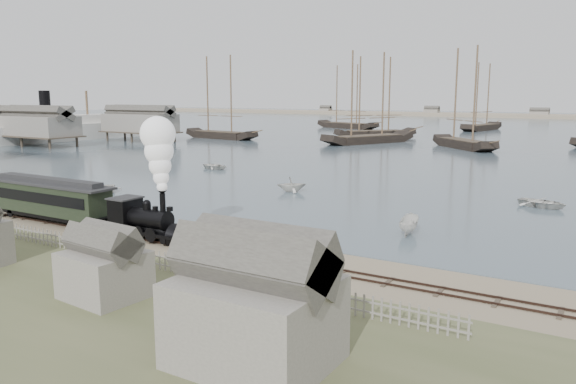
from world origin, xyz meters
The scene contains 24 objects.
ground centered at (0.00, 0.00, 0.00)m, with size 600.00×600.00×0.00m, color tan.
harbor_water centered at (0.00, 170.00, 0.03)m, with size 600.00×336.00×0.06m, color #435460.
rail_track centered at (0.00, -2.00, 0.04)m, with size 120.00×1.80×0.16m.
picket_fence_west centered at (-6.50, -7.00, 0.00)m, with size 19.00×0.10×1.20m, color gray, non-canonical shape.
picket_fence_east centered at (12.50, -7.50, 0.00)m, with size 15.00×0.10×1.20m, color gray, non-canonical shape.
shed_mid centered at (2.00, -12.00, 0.00)m, with size 4.00×3.50×3.60m, color gray, non-canonical shape.
shed_right centered at (13.00, -14.00, 0.00)m, with size 6.00×5.00×5.10m, color gray, non-canonical shape.
western_wharf centered at (-76.00, 40.00, 4.06)m, with size 36.00×56.00×8.00m, color gray, non-canonical shape.
far_spit centered at (0.00, 250.00, 0.00)m, with size 500.00×20.00×1.80m, color tan.
locomotive centered at (-3.96, -2.00, 4.07)m, with size 7.05×2.63×8.79m.
passenger_coach centered at (-16.08, -2.00, 2.08)m, with size 13.51×2.61×3.28m.
beached_dinghy centered at (-11.02, 0.57, 0.38)m, with size 3.64×2.60×0.75m, color silver.
steamship centered at (-89.00, 50.62, 5.81)m, with size 52.56×8.76×11.50m, color silver, non-canonical shape.
rowboat_0 centered at (-23.18, 9.93, 0.52)m, with size 4.41×3.15×0.91m, color silver.
rowboat_1 centered at (-6.17, 21.14, 0.90)m, with size 3.17×2.74×1.67m, color silver.
rowboat_2 centered at (11.23, 9.46, 0.73)m, with size 3.45×1.30×1.33m, color silver.
rowboat_3 centered at (18.72, 25.99, 0.52)m, with size 4.43×3.16×0.92m, color silver.
rowboat_6 centered at (-25.89, 32.01, 0.50)m, with size 4.29×3.06×0.89m, color silver.
schooner_0 centered at (-59.80, 77.66, 10.06)m, with size 20.83×4.81×20.00m, color black, non-canonical shape.
schooner_1 centered at (-29.10, 100.88, 10.06)m, with size 20.81×4.80×20.00m, color black, non-canonical shape.
schooner_2 centered at (-2.72, 82.54, 10.06)m, with size 19.41×4.48×20.00m, color black, non-canonical shape.
schooner_6 centered at (-51.49, 132.13, 10.06)m, with size 22.85×5.27×20.00m, color black, non-canonical shape.
schooner_7 centered at (-12.53, 143.66, 10.06)m, with size 20.72×4.78×20.00m, color black, non-canonical shape.
schooner_10 centered at (-23.77, 83.97, 10.06)m, with size 23.46×5.41×20.00m, color black, non-canonical shape.
Camera 1 is at (25.00, -31.37, 10.65)m, focal length 35.00 mm.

